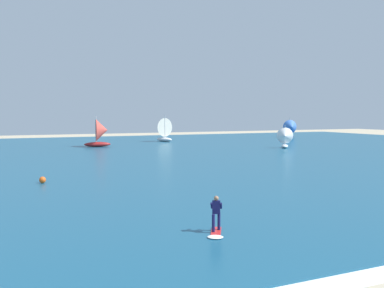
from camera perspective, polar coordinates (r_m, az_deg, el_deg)
name	(u,v)px	position (r m, az deg, el deg)	size (l,w,h in m)	color
ocean	(75,156)	(56.72, -15.48, -1.57)	(160.00, 90.00, 0.10)	navy
shoreline_foam	(320,278)	(15.45, 16.83, -16.94)	(62.98, 2.29, 0.01)	white
kitesurfer	(216,220)	(19.49, 3.26, -10.17)	(1.46, 1.98, 1.67)	red
sailboat_far_right	(285,138)	(68.18, 12.40, 0.85)	(3.06, 3.26, 3.62)	white
sailboat_mid_right	(162,129)	(83.08, -4.02, 1.98)	(4.03, 4.56, 5.12)	white
sailboat_near_shore	(291,128)	(98.89, 13.16, 2.05)	(3.53, 3.99, 4.48)	navy
sailboat_anchored_offshore	(101,133)	(70.83, -12.16, 1.52)	(4.43, 3.80, 5.07)	maroon
marker_buoy	(43,180)	(35.06, -19.49, -4.58)	(0.52, 0.52, 0.52)	#E55919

